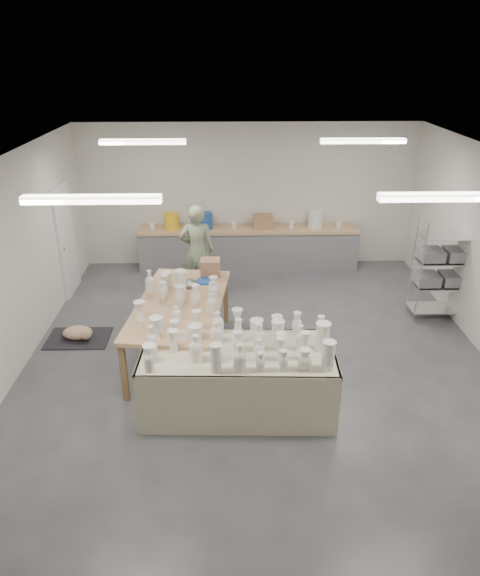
{
  "coord_description": "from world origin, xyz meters",
  "views": [
    {
      "loc": [
        -0.44,
        -6.58,
        4.31
      ],
      "look_at": [
        -0.26,
        0.4,
        1.05
      ],
      "focal_mm": 32.0,
      "sensor_mm": 36.0,
      "label": 1
    }
  ],
  "objects_px": {
    "drying_table": "(238,376)",
    "potter": "(197,251)",
    "work_table": "(183,298)",
    "red_stool": "(199,275)"
  },
  "relations": [
    {
      "from": "drying_table",
      "to": "potter",
      "type": "height_order",
      "value": "potter"
    },
    {
      "from": "drying_table",
      "to": "work_table",
      "type": "height_order",
      "value": "work_table"
    },
    {
      "from": "red_stool",
      "to": "work_table",
      "type": "bearing_deg",
      "value": -92.79
    },
    {
      "from": "potter",
      "to": "red_stool",
      "type": "height_order",
      "value": "potter"
    },
    {
      "from": "potter",
      "to": "work_table",
      "type": "bearing_deg",
      "value": 87.13
    },
    {
      "from": "red_stool",
      "to": "potter",
      "type": "bearing_deg",
      "value": -90.0
    },
    {
      "from": "drying_table",
      "to": "potter",
      "type": "relative_size",
      "value": 1.4
    },
    {
      "from": "work_table",
      "to": "drying_table",
      "type": "bearing_deg",
      "value": -53.39
    },
    {
      "from": "work_table",
      "to": "potter",
      "type": "xyz_separation_m",
      "value": [
        0.11,
        2.05,
        -0.03
      ]
    },
    {
      "from": "work_table",
      "to": "red_stool",
      "type": "height_order",
      "value": "work_table"
    }
  ]
}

